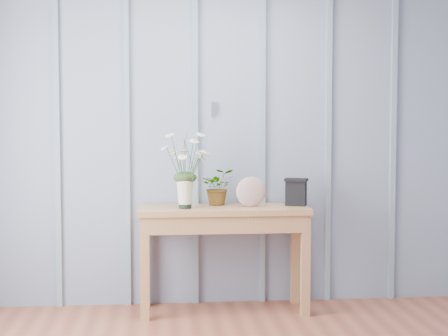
{
  "coord_description": "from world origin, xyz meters",
  "views": [
    {
      "loc": [
        -0.52,
        -2.81,
        1.34
      ],
      "look_at": [
        -0.06,
        1.94,
        1.03
      ],
      "focal_mm": 55.0,
      "sensor_mm": 36.0,
      "label": 1
    }
  ],
  "objects": [
    {
      "name": "felt_disc_vessel",
      "position": [
        0.13,
        1.97,
        0.86
      ],
      "size": [
        0.22,
        0.08,
        0.22
      ],
      "primitive_type": "ellipsoid",
      "rotation": [
        0.0,
        0.0,
        0.1
      ],
      "color": "#8A4753",
      "rests_on": "sideboard"
    },
    {
      "name": "sideboard",
      "position": [
        -0.06,
        1.99,
        0.64
      ],
      "size": [
        1.2,
        0.45,
        0.75
      ],
      "color": "#A07144",
      "rests_on": "ground"
    },
    {
      "name": "spider_plant",
      "position": [
        -0.09,
        2.12,
        0.88
      ],
      "size": [
        0.24,
        0.21,
        0.26
      ],
      "primitive_type": "imported",
      "rotation": [
        0.0,
        0.0,
        0.03
      ],
      "color": "#233D19",
      "rests_on": "sideboard"
    },
    {
      "name": "room_shell",
      "position": [
        -0.0,
        0.92,
        1.99
      ],
      "size": [
        4.0,
        4.5,
        2.5
      ],
      "color": "#7F8DA5",
      "rests_on": "ground"
    },
    {
      "name": "carved_box",
      "position": [
        0.47,
        2.03,
        0.85
      ],
      "size": [
        0.19,
        0.17,
        0.2
      ],
      "color": "black",
      "rests_on": "sideboard"
    },
    {
      "name": "daisy_vase",
      "position": [
        -0.34,
        1.93,
        1.1
      ],
      "size": [
        0.39,
        0.3,
        0.56
      ],
      "color": "black",
      "rests_on": "sideboard"
    }
  ]
}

